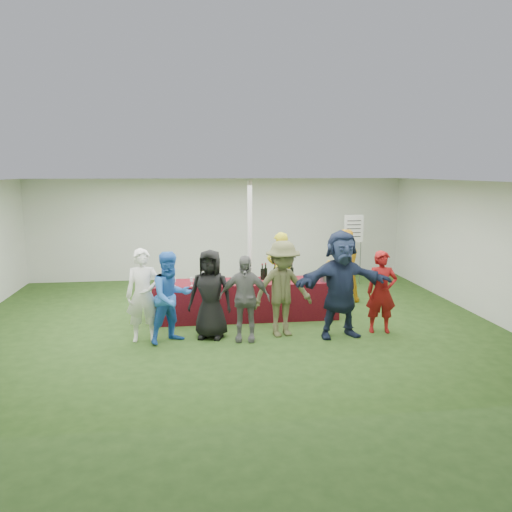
{
  "coord_description": "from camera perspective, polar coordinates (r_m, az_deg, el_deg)",
  "views": [
    {
      "loc": [
        -0.72,
        -9.36,
        2.9
      ],
      "look_at": [
        0.5,
        0.18,
        1.25
      ],
      "focal_mm": 35.0,
      "sensor_mm": 36.0,
      "label": 1
    }
  ],
  "objects": [
    {
      "name": "customer_0",
      "position": [
        8.74,
        -12.76,
        -4.4
      ],
      "size": [
        0.59,
        0.4,
        1.61
      ],
      "primitive_type": "imported",
      "rotation": [
        0.0,
        0.0,
        0.02
      ],
      "color": "white",
      "rests_on": "ground"
    },
    {
      "name": "wine_bottles",
      "position": [
        10.03,
        2.39,
        -1.96
      ],
      "size": [
        0.68,
        0.14,
        0.32
      ],
      "color": "black",
      "rests_on": "serving_table"
    },
    {
      "name": "customer_2",
      "position": [
        8.73,
        -5.24,
        -4.36
      ],
      "size": [
        0.87,
        0.69,
        1.56
      ],
      "primitive_type": "imported",
      "rotation": [
        0.0,
        0.0,
        -0.28
      ],
      "color": "black",
      "rests_on": "ground"
    },
    {
      "name": "customer_3",
      "position": [
        8.56,
        -1.33,
        -4.84
      ],
      "size": [
        0.93,
        0.52,
        1.49
      ],
      "primitive_type": "imported",
      "rotation": [
        0.0,
        0.0,
        -0.18
      ],
      "color": "slate",
      "rests_on": "ground"
    },
    {
      "name": "serving_table",
      "position": [
        9.93,
        -1.15,
        -5.01
      ],
      "size": [
        3.6,
        0.8,
        0.75
      ],
      "primitive_type": "cube",
      "color": "maroon",
      "rests_on": "ground"
    },
    {
      "name": "bar_towel",
      "position": [
        10.15,
        7.34,
        -2.49
      ],
      "size": [
        0.25,
        0.18,
        0.03
      ],
      "primitive_type": "cube",
      "color": "white",
      "rests_on": "serving_table"
    },
    {
      "name": "customer_4",
      "position": [
        8.79,
        3.05,
        -3.77
      ],
      "size": [
        1.22,
        0.87,
        1.7
      ],
      "primitive_type": "imported",
      "rotation": [
        0.0,
        0.0,
        0.24
      ],
      "color": "brown",
      "rests_on": "ground"
    },
    {
      "name": "staff_pourer",
      "position": [
        10.7,
        2.74,
        -1.55
      ],
      "size": [
        0.64,
        0.48,
        1.62
      ],
      "primitive_type": "imported",
      "rotation": [
        0.0,
        0.0,
        3.3
      ],
      "color": "gold",
      "rests_on": "ground"
    },
    {
      "name": "customer_6",
      "position": [
        9.27,
        14.15,
        -4.0
      ],
      "size": [
        0.59,
        0.43,
        1.49
      ],
      "primitive_type": "imported",
      "rotation": [
        0.0,
        0.0,
        -0.15
      ],
      "color": "maroon",
      "rests_on": "ground"
    },
    {
      "name": "ground",
      "position": [
        9.83,
        -2.8,
        -7.44
      ],
      "size": [
        60.0,
        60.0,
        0.0
      ],
      "primitive_type": "plane",
      "color": "#284719",
      "rests_on": "ground"
    },
    {
      "name": "wine_list_sign",
      "position": [
        12.91,
        11.09,
        2.5
      ],
      "size": [
        0.5,
        0.03,
        1.8
      ],
      "color": "slate",
      "rests_on": "ground"
    },
    {
      "name": "customer_1",
      "position": [
        8.59,
        -9.68,
        -4.67
      ],
      "size": [
        0.96,
        0.9,
        1.57
      ],
      "primitive_type": "imported",
      "rotation": [
        0.0,
        0.0,
        0.54
      ],
      "color": "blue",
      "rests_on": "ground"
    },
    {
      "name": "staff_back",
      "position": [
        11.27,
        9.98,
        -1.09
      ],
      "size": [
        0.8,
        0.63,
        1.63
      ],
      "primitive_type": "imported",
      "rotation": [
        0.0,
        0.0,
        3.16
      ],
      "color": "gold",
      "rests_on": "ground"
    },
    {
      "name": "wine_glasses",
      "position": [
        9.54,
        -3.28,
        -2.63
      ],
      "size": [
        2.78,
        0.11,
        0.16
      ],
      "color": "silver",
      "rests_on": "serving_table"
    },
    {
      "name": "customer_5",
      "position": [
        8.83,
        9.67,
        -3.2
      ],
      "size": [
        1.8,
        0.73,
        1.89
      ],
      "primitive_type": "imported",
      "rotation": [
        0.0,
        0.0,
        0.1
      ],
      "color": "#1B2641",
      "rests_on": "ground"
    },
    {
      "name": "dump_bucket",
      "position": [
        9.9,
        8.01,
        -2.38
      ],
      "size": [
        0.24,
        0.24,
        0.18
      ],
      "primitive_type": "cylinder",
      "color": "slate",
      "rests_on": "serving_table"
    },
    {
      "name": "water_bottle",
      "position": [
        9.9,
        -0.94,
        -2.2
      ],
      "size": [
        0.07,
        0.07,
        0.23
      ],
      "color": "silver",
      "rests_on": "serving_table"
    },
    {
      "name": "tent",
      "position": [
        10.75,
        -0.71,
        1.43
      ],
      "size": [
        10.0,
        10.0,
        10.0
      ],
      "color": "white",
      "rests_on": "ground"
    }
  ]
}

